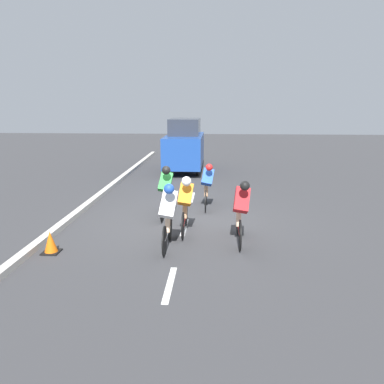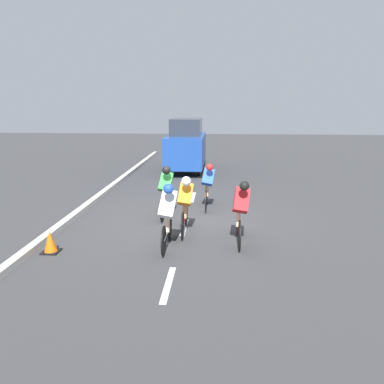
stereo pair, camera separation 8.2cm
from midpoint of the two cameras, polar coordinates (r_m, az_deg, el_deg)
The scene contains 12 objects.
ground_plane at distance 10.36m, azimuth -1.14°, elevation -4.43°, with size 60.00×60.00×0.00m, color #38383A.
lane_stripe_near at distance 6.93m, azimuth -3.76°, elevation -13.84°, with size 0.12×1.40×0.01m, color white.
lane_stripe_mid at distance 9.87m, azimuth -1.40°, elevation -5.34°, with size 0.12×1.40×0.01m, color white.
lane_stripe_far at distance 12.93m, azimuth -0.16°, elevation -0.79°, with size 0.12×1.40×0.01m, color white.
curb at distance 10.61m, azimuth -18.94°, elevation -4.36°, with size 0.20×28.88×0.14m, color beige.
cyclist_orange at distance 9.18m, azimuth -1.27°, elevation -1.62°, with size 0.39×1.67×1.49m.
cyclist_red at distance 8.60m, azimuth 7.17°, elevation -2.76°, with size 0.40×1.72×1.53m.
cyclist_blue at distance 11.41m, azimuth 2.11°, elevation 1.12°, with size 0.41×1.63×1.43m.
cyclist_green at distance 10.49m, azimuth -4.33°, elevation 0.34°, with size 0.42×1.67×1.53m.
cyclist_white at distance 8.21m, azimuth -3.96°, elevation -3.31°, with size 0.41×1.61×1.54m.
support_car at distance 17.96m, azimuth -1.26°, elevation 7.11°, with size 1.70×4.18×2.46m.
traffic_cone at distance 8.73m, azimuth -21.01°, elevation -7.19°, with size 0.36×0.36×0.49m.
Camera 1 is at (-0.79, 9.83, 3.17)m, focal length 35.00 mm.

